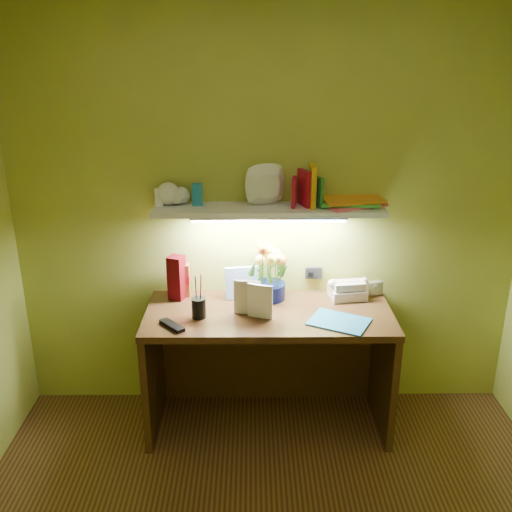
{
  "coord_description": "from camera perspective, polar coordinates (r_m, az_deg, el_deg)",
  "views": [
    {
      "loc": [
        -0.1,
        -1.72,
        2.16
      ],
      "look_at": [
        -0.07,
        1.35,
        1.03
      ],
      "focal_mm": 40.0,
      "sensor_mm": 36.0,
      "label": 1
    }
  ],
  "objects": [
    {
      "name": "wall_shelf",
      "position": [
        3.22,
        1.8,
        5.34
      ],
      "size": [
        1.33,
        0.38,
        0.27
      ],
      "color": "white",
      "rests_on": "ground"
    },
    {
      "name": "whisky_bottle",
      "position": [
        3.43,
        -7.22,
        -1.95
      ],
      "size": [
        0.07,
        0.07,
        0.26
      ],
      "primitive_type": null,
      "rotation": [
        0.0,
        0.0,
        -0.03
      ],
      "color": "#AD4A22",
      "rests_on": "desk"
    },
    {
      "name": "flower_bouquet",
      "position": [
        3.35,
        1.35,
        -1.62
      ],
      "size": [
        0.26,
        0.26,
        0.33
      ],
      "primitive_type": null,
      "rotation": [
        0.0,
        0.0,
        -0.25
      ],
      "color": "#050D38",
      "rests_on": "desk"
    },
    {
      "name": "tv_remote",
      "position": [
        3.1,
        -8.39,
        -6.89
      ],
      "size": [
        0.15,
        0.16,
        0.02
      ],
      "primitive_type": "cube",
      "rotation": [
        0.0,
        0.0,
        0.73
      ],
      "color": "black",
      "rests_on": "desk"
    },
    {
      "name": "whisky_box",
      "position": [
        3.39,
        -7.94,
        -2.16
      ],
      "size": [
        0.11,
        0.11,
        0.27
      ],
      "primitive_type": "cube",
      "rotation": [
        0.0,
        0.0,
        -0.35
      ],
      "color": "#51040C",
      "rests_on": "desk"
    },
    {
      "name": "blue_folder",
      "position": [
        3.15,
        8.31,
        -6.52
      ],
      "size": [
        0.38,
        0.34,
        0.01
      ],
      "primitive_type": "cube",
      "rotation": [
        0.0,
        0.0,
        -0.48
      ],
      "color": "#1F7FBA",
      "rests_on": "desk"
    },
    {
      "name": "telephone",
      "position": [
        3.43,
        9.15,
        -3.2
      ],
      "size": [
        0.23,
        0.18,
        0.12
      ],
      "primitive_type": null,
      "rotation": [
        0.0,
        0.0,
        0.15
      ],
      "color": "beige",
      "rests_on": "desk"
    },
    {
      "name": "desk",
      "position": [
        3.42,
        1.25,
        -11.24
      ],
      "size": [
        1.4,
        0.6,
        0.75
      ],
      "primitive_type": "cube",
      "color": "#37250F",
      "rests_on": "ground"
    },
    {
      "name": "desk_book_a",
      "position": [
        3.18,
        -2.24,
        -4.08
      ],
      "size": [
        0.15,
        0.05,
        0.2
      ],
      "primitive_type": "imported",
      "rotation": [
        0.0,
        0.0,
        -0.2
      ],
      "color": "silver",
      "rests_on": "desk"
    },
    {
      "name": "art_card",
      "position": [
        3.38,
        -1.48,
        -2.7
      ],
      "size": [
        0.2,
        0.07,
        0.19
      ],
      "primitive_type": null,
      "rotation": [
        0.0,
        0.0,
        0.15
      ],
      "color": "white",
      "rests_on": "desk"
    },
    {
      "name": "pen_cup",
      "position": [
        3.15,
        -5.77,
        -4.53
      ],
      "size": [
        0.09,
        0.09,
        0.19
      ],
      "primitive_type": "cylinder",
      "rotation": [
        0.0,
        0.0,
        -0.11
      ],
      "color": "black",
      "rests_on": "desk"
    },
    {
      "name": "desk_clock",
      "position": [
        3.52,
        11.82,
        -3.16
      ],
      "size": [
        0.09,
        0.07,
        0.08
      ],
      "primitive_type": "cube",
      "rotation": [
        0.0,
        0.0,
        0.32
      ],
      "color": "silver",
      "rests_on": "desk"
    },
    {
      "name": "desk_book_b",
      "position": [
        3.16,
        -0.85,
        -4.36
      ],
      "size": [
        0.14,
        0.07,
        0.2
      ],
      "primitive_type": "imported",
      "rotation": [
        0.0,
        0.0,
        -0.38
      ],
      "color": "white",
      "rests_on": "desk"
    }
  ]
}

